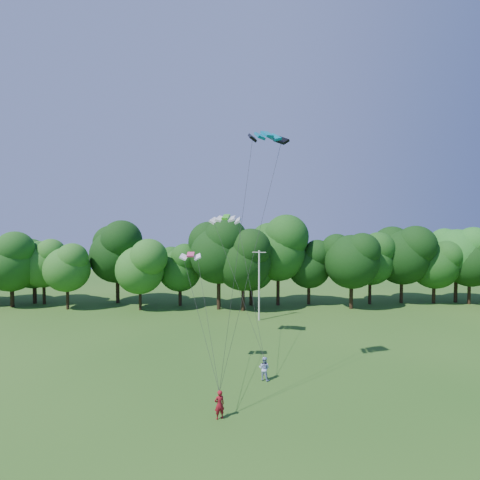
{
  "coord_description": "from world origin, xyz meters",
  "views": [
    {
      "loc": [
        1.42,
        -18.4,
        11.98
      ],
      "look_at": [
        1.6,
        13.0,
        10.64
      ],
      "focal_mm": 28.0,
      "sensor_mm": 36.0,
      "label": 1
    }
  ],
  "objects": [
    {
      "name": "kite_flyer_right",
      "position": [
        3.45,
        9.79,
        0.9
      ],
      "size": [
        1.1,
        1.02,
        1.81
      ],
      "primitive_type": "imported",
      "rotation": [
        0.0,
        0.0,
        2.65
      ],
      "color": "#A8B7E9",
      "rests_on": "ground"
    },
    {
      "name": "kite_flyer_left",
      "position": [
        0.28,
        4.11,
        0.89
      ],
      "size": [
        0.77,
        0.66,
        1.78
      ],
      "primitive_type": "imported",
      "rotation": [
        0.0,
        0.0,
        3.57
      ],
      "color": "maroon",
      "rests_on": "ground"
    },
    {
      "name": "kite_teal",
      "position": [
        3.49,
        8.4,
        18.35
      ],
      "size": [
        3.03,
        2.06,
        0.71
      ],
      "rotation": [
        0.0,
        0.0,
        0.34
      ],
      "color": "#046D8D",
      "rests_on": "ground"
    },
    {
      "name": "kite_pink",
      "position": [
        -2.39,
        11.62,
        9.53
      ],
      "size": [
        1.7,
        0.84,
        0.38
      ],
      "rotation": [
        0.0,
        0.0,
        0.02
      ],
      "color": "#D93C6E",
      "rests_on": "ground"
    },
    {
      "name": "tree_back_east",
      "position": [
        34.78,
        38.2,
        8.08
      ],
      "size": [
        8.9,
        8.9,
        12.95
      ],
      "color": "#382016",
      "rests_on": "ground"
    },
    {
      "name": "kite_green",
      "position": [
        0.24,
        18.46,
        12.67
      ],
      "size": [
        3.21,
        1.94,
        0.59
      ],
      "rotation": [
        0.0,
        0.0,
        -0.21
      ],
      "color": "green",
      "rests_on": "ground"
    },
    {
      "name": "tree_back_center",
      "position": [
        2.14,
        32.81,
        7.61
      ],
      "size": [
        8.38,
        8.38,
        12.19
      ],
      "color": "black",
      "rests_on": "ground"
    },
    {
      "name": "utility_pole",
      "position": [
        4.06,
        27.65,
        4.46
      ],
      "size": [
        1.69,
        0.59,
        8.71
      ],
      "rotation": [
        0.0,
        0.0,
        -0.3
      ],
      "color": "silver",
      "rests_on": "ground"
    },
    {
      "name": "ground",
      "position": [
        0.0,
        0.0,
        0.0
      ],
      "size": [
        160.0,
        160.0,
        0.0
      ],
      "primitive_type": "plane",
      "color": "#235216",
      "rests_on": "ground"
    },
    {
      "name": "tree_back_west",
      "position": [
        -29.25,
        37.76,
        6.89
      ],
      "size": [
        7.59,
        7.59,
        11.04
      ],
      "color": "#352715",
      "rests_on": "ground"
    }
  ]
}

